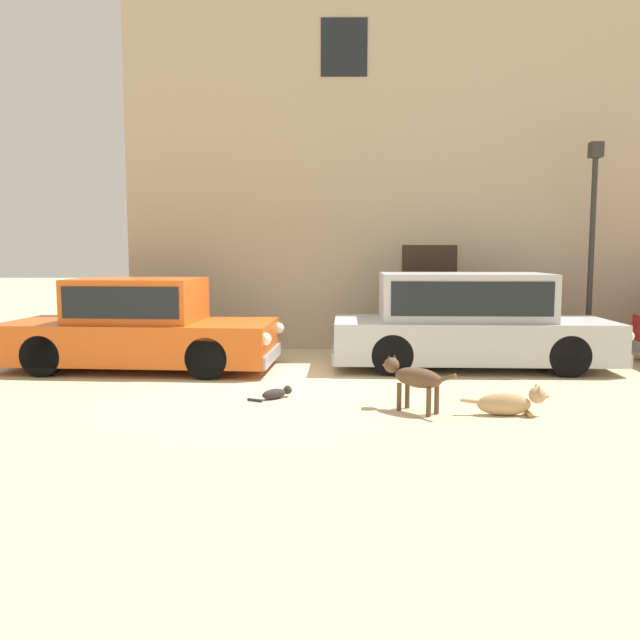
{
  "coord_description": "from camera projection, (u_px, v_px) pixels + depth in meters",
  "views": [
    {
      "loc": [
        0.94,
        -9.64,
        1.94
      ],
      "look_at": [
        0.86,
        0.2,
        0.9
      ],
      "focal_mm": 35.64,
      "sensor_mm": 36.0,
      "label": 1
    }
  ],
  "objects": [
    {
      "name": "street_lamp",
      "position": [
        593.0,
        221.0,
        11.79
      ],
      "size": [
        0.22,
        0.22,
        3.97
      ],
      "color": "#2D2B28",
      "rests_on": "ground_plane"
    },
    {
      "name": "ground_plane",
      "position": [
        264.0,
        379.0,
        9.8
      ],
      "size": [
        80.0,
        80.0,
        0.0
      ],
      "primitive_type": "plane",
      "color": "#CCB78E"
    },
    {
      "name": "parked_sedan_nearest",
      "position": [
        140.0,
        325.0,
        10.61
      ],
      "size": [
        4.66,
        2.09,
        1.52
      ],
      "rotation": [
        0.0,
        0.0,
        -0.07
      ],
      "color": "#D15619",
      "rests_on": "ground_plane"
    },
    {
      "name": "parked_sedan_second",
      "position": [
        467.0,
        319.0,
        10.72
      ],
      "size": [
        4.8,
        1.88,
        1.6
      ],
      "rotation": [
        0.0,
        0.0,
        -0.03
      ],
      "color": "#B2B5BA",
      "rests_on": "ground_plane"
    },
    {
      "name": "stray_dog_spotted",
      "position": [
        413.0,
        377.0,
        7.76
      ],
      "size": [
        0.85,
        0.78,
        0.67
      ],
      "rotation": [
        0.0,
        0.0,
        2.41
      ],
      "color": "brown",
      "rests_on": "ground_plane"
    },
    {
      "name": "stray_cat",
      "position": [
        276.0,
        393.0,
        8.49
      ],
      "size": [
        0.58,
        0.41,
        0.16
      ],
      "rotation": [
        0.0,
        0.0,
        0.66
      ],
      "color": "#2D2B28",
      "rests_on": "ground_plane"
    },
    {
      "name": "stray_dog_tan",
      "position": [
        512.0,
        402.0,
        7.6
      ],
      "size": [
        1.07,
        0.23,
        0.39
      ],
      "rotation": [
        0.0,
        0.0,
        6.24
      ],
      "color": "tan",
      "rests_on": "ground_plane"
    },
    {
      "name": "apartment_block",
      "position": [
        521.0,
        151.0,
        15.14
      ],
      "size": [
        17.25,
        5.54,
        8.74
      ],
      "color": "tan",
      "rests_on": "ground_plane"
    }
  ]
}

